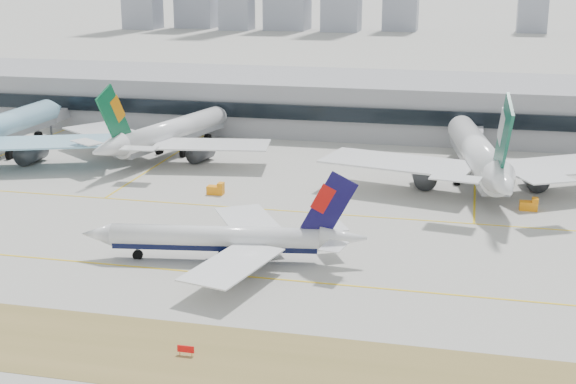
% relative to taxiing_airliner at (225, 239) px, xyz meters
% --- Properties ---
extents(ground, '(3000.00, 3000.00, 0.00)m').
position_rel_taxiing_airliner_xyz_m(ground, '(10.14, -0.79, -3.85)').
color(ground, '#A7A49C').
rests_on(ground, ground).
extents(taxiing_airliner, '(47.48, 40.90, 15.98)m').
position_rel_taxiing_airliner_xyz_m(taxiing_airliner, '(0.00, 0.00, 0.00)').
color(taxiing_airliner, white).
rests_on(taxiing_airliner, ground).
extents(widebody_eva, '(59.16, 58.91, 21.65)m').
position_rel_taxiing_airliner_xyz_m(widebody_eva, '(-36.15, 67.71, 1.90)').
color(widebody_eva, white).
rests_on(widebody_eva, ground).
extents(widebody_cathay, '(69.78, 69.01, 25.19)m').
position_rel_taxiing_airliner_xyz_m(widebody_cathay, '(40.33, 56.65, 2.84)').
color(widebody_cathay, white).
rests_on(widebody_cathay, ground).
extents(terminal, '(280.00, 43.10, 15.00)m').
position_rel_taxiing_airliner_xyz_m(terminal, '(10.14, 114.05, 3.65)').
color(terminal, gray).
rests_on(terminal, ground).
extents(hold_sign_left, '(2.20, 0.15, 1.35)m').
position_rel_taxiing_airliner_xyz_m(hold_sign_left, '(4.92, -32.79, -2.98)').
color(hold_sign_left, red).
rests_on(hold_sign_left, ground).
extents(gse_c, '(3.55, 2.00, 2.60)m').
position_rel_taxiing_airliner_xyz_m(gse_c, '(50.55, 40.61, -2.81)').
color(gse_c, orange).
rests_on(gse_c, ground).
extents(gse_b, '(3.55, 2.00, 2.60)m').
position_rel_taxiing_airliner_xyz_m(gse_b, '(-13.76, 37.37, -2.81)').
color(gse_b, orange).
rests_on(gse_b, ground).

